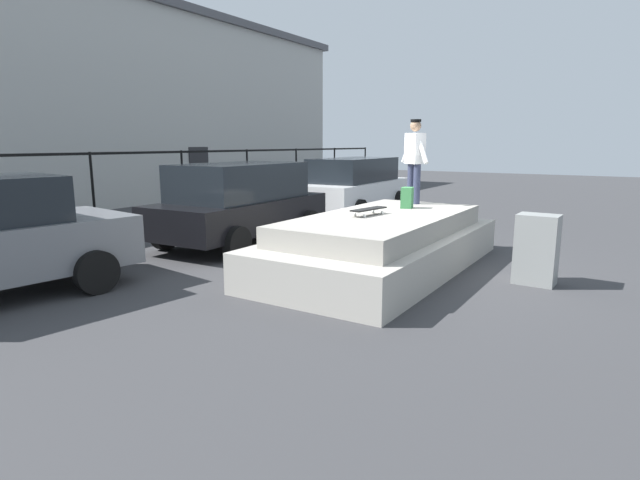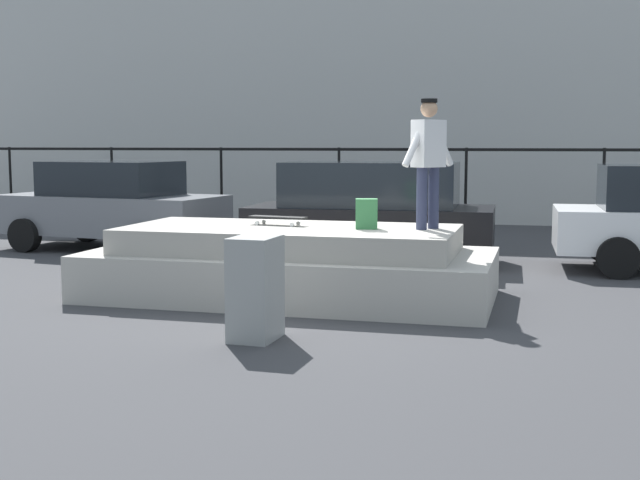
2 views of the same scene
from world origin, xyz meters
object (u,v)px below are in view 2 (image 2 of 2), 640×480
object	(u,v)px
skateboard	(278,218)
backpack	(366,214)
skateboarder	(428,155)
utility_box	(255,288)
car_black_hatchback_mid	(371,209)
car_grey_sedan_near	(112,205)

from	to	relation	value
skateboard	backpack	world-z (taller)	backpack
skateboarder	utility_box	xyz separation A→B (m)	(-1.44, -2.62, -1.36)
skateboarder	car_black_hatchback_mid	distance (m)	3.79
skateboard	backpack	bearing A→B (deg)	-7.47
car_black_hatchback_mid	car_grey_sedan_near	bearing A→B (deg)	175.53
skateboarder	car_black_hatchback_mid	size ratio (longest dim) A/B	0.39
backpack	skateboard	bearing A→B (deg)	-20.25
car_grey_sedan_near	car_black_hatchback_mid	distance (m)	5.18
skateboard	skateboarder	bearing A→B (deg)	0.58
utility_box	backpack	bearing A→B (deg)	76.61
skateboarder	car_grey_sedan_near	distance (m)	7.66
backpack	utility_box	world-z (taller)	backpack
skateboarder	skateboard	xyz separation A→B (m)	(-2.03, -0.02, -0.86)
skateboard	car_black_hatchback_mid	distance (m)	3.44
car_grey_sedan_near	utility_box	world-z (taller)	car_grey_sedan_near
skateboarder	utility_box	size ratio (longest dim) A/B	1.53
car_grey_sedan_near	utility_box	xyz separation A→B (m)	(5.15, -6.39, -0.33)
skateboard	car_black_hatchback_mid	world-z (taller)	car_black_hatchback_mid
skateboarder	skateboard	world-z (taller)	skateboarder
car_black_hatchback_mid	skateboard	bearing A→B (deg)	-99.98
skateboard	car_grey_sedan_near	xyz separation A→B (m)	(-4.56, 3.79, -0.18)
skateboarder	skateboard	distance (m)	2.20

